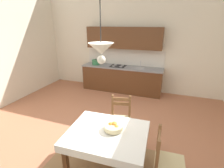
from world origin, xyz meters
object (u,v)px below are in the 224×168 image
Objects in this scene: dining_table at (107,139)px; dining_chair_kitchen_side at (120,120)px; dining_chair_window_side at (166,162)px; kitchen_cabinetry at (122,67)px; pendant_lamp at (101,49)px; fruit_bowl at (113,127)px.

dining_chair_kitchen_side reaches higher than dining_table.
dining_chair_window_side is (0.90, 0.02, -0.18)m from dining_table.
kitchen_cabinetry is 3.81m from dining_chair_window_side.
pendant_lamp is (-0.04, -0.06, 1.39)m from dining_table.
kitchen_cabinetry is 9.35× the size of fruit_bowl.
pendant_lamp reaches higher than fruit_bowl.
dining_chair_kitchen_side is at bearing 98.65° from fruit_bowl.
kitchen_cabinetry reaches higher than dining_chair_window_side.
kitchen_cabinetry is 3.49× the size of pendant_lamp.
dining_table is 0.22m from fruit_bowl.
fruit_bowl is (0.08, 0.08, 0.19)m from dining_table.
dining_chair_kitchen_side is 1.16× the size of pendant_lamp.
dining_chair_kitchen_side is 3.10× the size of fruit_bowl.
dining_table is (0.77, -3.42, -0.24)m from kitchen_cabinetry.
fruit_bowl is (0.12, -0.78, 0.37)m from dining_chair_kitchen_side.
dining_chair_kitchen_side is at bearing -74.12° from kitchen_cabinetry.
dining_chair_window_side is 1.00× the size of dining_chair_kitchen_side.
pendant_lamp is at bearing -131.01° from fruit_bowl.
dining_table is at bearing -87.15° from dining_chair_kitchen_side.
dining_chair_window_side is 1.26m from dining_chair_kitchen_side.
pendant_lamp reaches higher than dining_chair_window_side.
dining_chair_window_side is at bearing -41.49° from dining_chair_kitchen_side.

